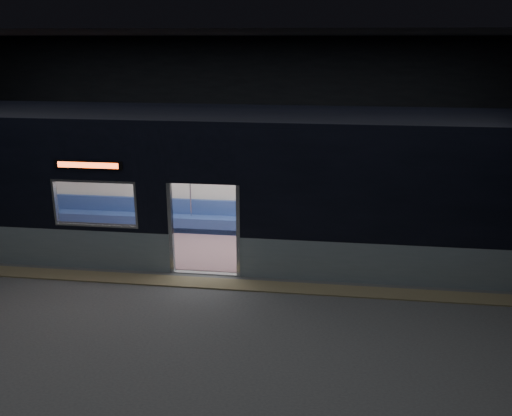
# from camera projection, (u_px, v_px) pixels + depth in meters

# --- Properties ---
(station_floor) EXTENTS (24.00, 14.00, 0.01)m
(station_floor) POSITION_uv_depth(u_px,v_px,m) (194.00, 295.00, 10.91)
(station_floor) COLOR #47494C
(station_floor) RESTS_ON ground
(station_envelope) EXTENTS (24.00, 14.00, 5.00)m
(station_envelope) POSITION_uv_depth(u_px,v_px,m) (187.00, 112.00, 9.80)
(station_envelope) COLOR black
(station_envelope) RESTS_ON station_floor
(tactile_strip) EXTENTS (22.80, 0.50, 0.03)m
(tactile_strip) POSITION_uv_depth(u_px,v_px,m) (201.00, 283.00, 11.42)
(tactile_strip) COLOR #8C7F59
(tactile_strip) RESTS_ON station_floor
(metro_car) EXTENTS (18.00, 3.04, 3.35)m
(metro_car) POSITION_uv_depth(u_px,v_px,m) (217.00, 176.00, 12.76)
(metro_car) COLOR #8B9BA6
(metro_car) RESTS_ON station_floor
(passenger) EXTENTS (0.45, 0.72, 1.38)m
(passenger) POSITION_uv_depth(u_px,v_px,m) (411.00, 213.00, 13.44)
(passenger) COLOR black
(passenger) RESTS_ON metro_car
(handbag) EXTENTS (0.33, 0.29, 0.14)m
(handbag) POSITION_uv_depth(u_px,v_px,m) (412.00, 220.00, 13.26)
(handbag) COLOR black
(handbag) RESTS_ON passenger
(transit_map) EXTENTS (0.97, 0.03, 0.63)m
(transit_map) POSITION_uv_depth(u_px,v_px,m) (377.00, 183.00, 13.64)
(transit_map) COLOR white
(transit_map) RESTS_ON metro_car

